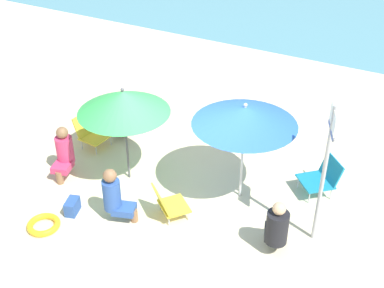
{
  "coord_description": "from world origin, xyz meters",
  "views": [
    {
      "loc": [
        3.64,
        -5.89,
        5.51
      ],
      "look_at": [
        0.1,
        0.69,
        0.7
      ],
      "focal_mm": 47.43,
      "sensor_mm": 36.0,
      "label": 1
    }
  ],
  "objects_px": {
    "umbrella_green": "(123,102)",
    "swim_ring": "(44,225)",
    "beach_chair_b": "(91,131)",
    "beach_chair_c": "(322,177)",
    "person_d": "(64,152)",
    "person_c": "(120,119)",
    "person_b": "(277,227)",
    "umbrella_blue": "(245,116)",
    "beach_chair_a": "(168,203)",
    "warning_sign": "(327,157)",
    "person_a": "(115,196)",
    "beach_bag": "(72,206)"
  },
  "relations": [
    {
      "from": "umbrella_green",
      "to": "swim_ring",
      "type": "bearing_deg",
      "value": -104.07
    },
    {
      "from": "beach_chair_b",
      "to": "beach_chair_c",
      "type": "relative_size",
      "value": 0.81
    },
    {
      "from": "umbrella_green",
      "to": "beach_chair_c",
      "type": "height_order",
      "value": "umbrella_green"
    },
    {
      "from": "person_d",
      "to": "swim_ring",
      "type": "bearing_deg",
      "value": 9.69
    },
    {
      "from": "person_c",
      "to": "person_d",
      "type": "distance_m",
      "value": 1.52
    },
    {
      "from": "person_b",
      "to": "umbrella_blue",
      "type": "bearing_deg",
      "value": 25.89
    },
    {
      "from": "umbrella_blue",
      "to": "person_d",
      "type": "xyz_separation_m",
      "value": [
        -3.05,
        -0.93,
        -1.1
      ]
    },
    {
      "from": "beach_chair_a",
      "to": "beach_chair_b",
      "type": "xyz_separation_m",
      "value": [
        -2.44,
        1.15,
        0.04
      ]
    },
    {
      "from": "beach_chair_a",
      "to": "person_c",
      "type": "height_order",
      "value": "person_c"
    },
    {
      "from": "beach_chair_c",
      "to": "person_c",
      "type": "relative_size",
      "value": 0.88
    },
    {
      "from": "umbrella_green",
      "to": "beach_chair_b",
      "type": "xyz_separation_m",
      "value": [
        -1.26,
        0.54,
        -1.22
      ]
    },
    {
      "from": "beach_chair_a",
      "to": "umbrella_blue",
      "type": "bearing_deg",
      "value": 2.03
    },
    {
      "from": "umbrella_green",
      "to": "person_c",
      "type": "xyz_separation_m",
      "value": [
        -0.9,
        1.05,
        -1.1
      ]
    },
    {
      "from": "warning_sign",
      "to": "person_b",
      "type": "bearing_deg",
      "value": -150.15
    },
    {
      "from": "person_a",
      "to": "beach_chair_b",
      "type": "bearing_deg",
      "value": 118.91
    },
    {
      "from": "beach_chair_b",
      "to": "person_c",
      "type": "height_order",
      "value": "person_c"
    },
    {
      "from": "beach_chair_a",
      "to": "person_b",
      "type": "relative_size",
      "value": 0.76
    },
    {
      "from": "umbrella_green",
      "to": "person_c",
      "type": "relative_size",
      "value": 1.96
    },
    {
      "from": "person_d",
      "to": "beach_bag",
      "type": "bearing_deg",
      "value": 29.14
    },
    {
      "from": "warning_sign",
      "to": "person_d",
      "type": "bearing_deg",
      "value": 165.29
    },
    {
      "from": "person_b",
      "to": "umbrella_green",
      "type": "bearing_deg",
      "value": 60.57
    },
    {
      "from": "beach_chair_b",
      "to": "beach_chair_c",
      "type": "height_order",
      "value": "same"
    },
    {
      "from": "beach_chair_a",
      "to": "beach_chair_c",
      "type": "xyz_separation_m",
      "value": [
        2.0,
        1.82,
        0.05
      ]
    },
    {
      "from": "umbrella_blue",
      "to": "person_a",
      "type": "height_order",
      "value": "umbrella_blue"
    },
    {
      "from": "beach_chair_b",
      "to": "person_d",
      "type": "relative_size",
      "value": 0.68
    },
    {
      "from": "umbrella_green",
      "to": "beach_chair_b",
      "type": "height_order",
      "value": "umbrella_green"
    },
    {
      "from": "person_d",
      "to": "swim_ring",
      "type": "relative_size",
      "value": 1.82
    },
    {
      "from": "person_c",
      "to": "beach_bag",
      "type": "bearing_deg",
      "value": 161.57
    },
    {
      "from": "umbrella_green",
      "to": "swim_ring",
      "type": "relative_size",
      "value": 3.4
    },
    {
      "from": "beach_chair_a",
      "to": "beach_chair_b",
      "type": "bearing_deg",
      "value": 103.51
    },
    {
      "from": "beach_chair_c",
      "to": "person_d",
      "type": "bearing_deg",
      "value": -21.77
    },
    {
      "from": "umbrella_blue",
      "to": "beach_chair_a",
      "type": "xyz_separation_m",
      "value": [
        -0.81,
        -1.08,
        -1.3
      ]
    },
    {
      "from": "beach_chair_b",
      "to": "warning_sign",
      "type": "height_order",
      "value": "warning_sign"
    },
    {
      "from": "beach_bag",
      "to": "beach_chair_b",
      "type": "bearing_deg",
      "value": 118.72
    },
    {
      "from": "umbrella_green",
      "to": "person_c",
      "type": "bearing_deg",
      "value": 130.66
    },
    {
      "from": "person_a",
      "to": "person_d",
      "type": "distance_m",
      "value": 1.65
    },
    {
      "from": "beach_chair_a",
      "to": "beach_chair_c",
      "type": "distance_m",
      "value": 2.71
    },
    {
      "from": "beach_chair_b",
      "to": "person_d",
      "type": "xyz_separation_m",
      "value": [
        0.19,
        -1.0,
        0.15
      ]
    },
    {
      "from": "umbrella_blue",
      "to": "beach_chair_c",
      "type": "distance_m",
      "value": 1.88
    },
    {
      "from": "person_b",
      "to": "beach_chair_c",
      "type": "bearing_deg",
      "value": -26.79
    },
    {
      "from": "umbrella_blue",
      "to": "swim_ring",
      "type": "height_order",
      "value": "umbrella_blue"
    },
    {
      "from": "person_c",
      "to": "beach_bag",
      "type": "xyz_separation_m",
      "value": [
        0.63,
        -2.31,
        -0.33
      ]
    },
    {
      "from": "umbrella_green",
      "to": "warning_sign",
      "type": "height_order",
      "value": "warning_sign"
    },
    {
      "from": "beach_chair_c",
      "to": "umbrella_blue",
      "type": "bearing_deg",
      "value": -11.43
    },
    {
      "from": "umbrella_blue",
      "to": "person_c",
      "type": "height_order",
      "value": "umbrella_blue"
    },
    {
      "from": "umbrella_green",
      "to": "person_b",
      "type": "xyz_separation_m",
      "value": [
        2.98,
        -0.5,
        -1.09
      ]
    },
    {
      "from": "umbrella_blue",
      "to": "person_a",
      "type": "relative_size",
      "value": 1.85
    },
    {
      "from": "beach_chair_b",
      "to": "beach_bag",
      "type": "height_order",
      "value": "beach_chair_b"
    },
    {
      "from": "person_a",
      "to": "warning_sign",
      "type": "distance_m",
      "value": 3.31
    },
    {
      "from": "person_a",
      "to": "person_d",
      "type": "xyz_separation_m",
      "value": [
        -1.54,
        0.59,
        0.0
      ]
    }
  ]
}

